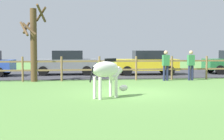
{
  "coord_description": "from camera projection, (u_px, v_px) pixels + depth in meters",
  "views": [
    {
      "loc": [
        -2.65,
        -13.37,
        1.8
      ],
      "look_at": [
        -0.69,
        1.09,
        0.84
      ],
      "focal_mm": 54.76,
      "sensor_mm": 36.0,
      "label": 1
    }
  ],
  "objects": [
    {
      "name": "visitor_right_of_tree",
      "position": [
        191.0,
        64.0,
        18.73
      ],
      "size": [
        0.38,
        0.26,
        1.64
      ],
      "color": "#232847",
      "rests_on": "ground_plane"
    },
    {
      "name": "parked_car_grey",
      "position": [
        66.0,
        62.0,
        22.04
      ],
      "size": [
        4.05,
        1.97,
        1.56
      ],
      "color": "slate",
      "rests_on": "parking_asphalt"
    },
    {
      "name": "zebra",
      "position": [
        107.0,
        72.0,
        12.2
      ],
      "size": [
        1.62,
        1.37,
        1.41
      ],
      "color": "white",
      "rests_on": "ground_plane"
    },
    {
      "name": "bare_tree",
      "position": [
        34.0,
        42.0,
        17.97
      ],
      "size": [
        1.45,
        1.43,
        4.04
      ],
      "color": "#513A23",
      "rests_on": "ground_plane"
    },
    {
      "name": "ground_plane",
      "position": [
        133.0,
        92.0,
        13.69
      ],
      "size": [
        60.0,
        60.0,
        0.0
      ],
      "primitive_type": "plane",
      "color": "#5B8C42"
    },
    {
      "name": "paddock_fence",
      "position": [
        99.0,
        67.0,
        18.47
      ],
      "size": [
        20.41,
        0.11,
        1.33
      ],
      "color": "olive",
      "rests_on": "ground_plane"
    },
    {
      "name": "parking_asphalt",
      "position": [
        106.0,
        74.0,
        22.89
      ],
      "size": [
        28.0,
        7.4,
        0.05
      ],
      "primitive_type": "cube",
      "color": "#38383D",
      "rests_on": "ground_plane"
    },
    {
      "name": "visitor_left_of_tree",
      "position": [
        166.0,
        64.0,
        18.54
      ],
      "size": [
        0.38,
        0.26,
        1.64
      ],
      "color": "#232847",
      "rests_on": "ground_plane"
    },
    {
      "name": "parked_car_yellow",
      "position": [
        147.0,
        62.0,
        22.11
      ],
      "size": [
        4.07,
        2.03,
        1.56
      ],
      "color": "yellow",
      "rests_on": "parking_asphalt"
    }
  ]
}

